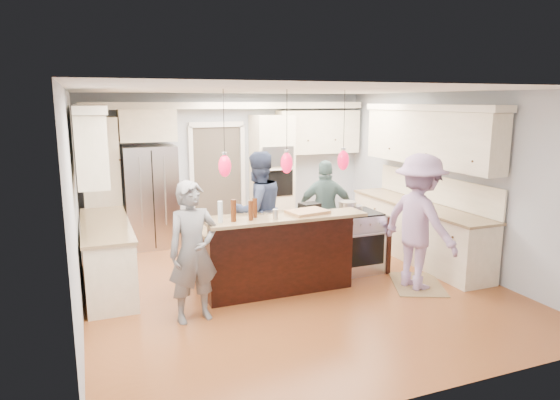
# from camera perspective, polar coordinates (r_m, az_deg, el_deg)

# --- Properties ---
(ground_plane) EXTENTS (6.00, 6.00, 0.00)m
(ground_plane) POSITION_cam_1_polar(r_m,az_deg,el_deg) (7.24, 1.03, -9.47)
(ground_plane) COLOR #A85D2E
(ground_plane) RESTS_ON ground
(room_shell) EXTENTS (5.54, 6.04, 2.72)m
(room_shell) POSITION_cam_1_polar(r_m,az_deg,el_deg) (6.81, 1.09, 4.98)
(room_shell) COLOR #B2BCC6
(room_shell) RESTS_ON ground
(refrigerator) EXTENTS (0.90, 0.70, 1.80)m
(refrigerator) POSITION_cam_1_polar(r_m,az_deg,el_deg) (9.10, -14.54, 0.38)
(refrigerator) COLOR #B7B7BC
(refrigerator) RESTS_ON ground
(oven_column) EXTENTS (0.72, 0.69, 2.30)m
(oven_column) POSITION_cam_1_polar(r_m,az_deg,el_deg) (9.63, -0.93, 2.84)
(oven_column) COLOR #FDEECD
(oven_column) RESTS_ON ground
(back_upper_cabinets) EXTENTS (5.30, 0.61, 2.54)m
(back_upper_cabinets) POSITION_cam_1_polar(r_m,az_deg,el_deg) (9.24, -9.90, 5.55)
(back_upper_cabinets) COLOR #FDEECD
(back_upper_cabinets) RESTS_ON ground
(right_counter_run) EXTENTS (0.64, 3.10, 2.51)m
(right_counter_run) POSITION_cam_1_polar(r_m,az_deg,el_deg) (8.41, 15.81, 0.50)
(right_counter_run) COLOR #FDEECD
(right_counter_run) RESTS_ON ground
(left_cabinets) EXTENTS (0.64, 2.30, 2.51)m
(left_cabinets) POSITION_cam_1_polar(r_m,az_deg,el_deg) (7.21, -19.78, -1.48)
(left_cabinets) COLOR #FDEECD
(left_cabinets) RESTS_ON ground
(kitchen_island) EXTENTS (2.10, 1.46, 1.12)m
(kitchen_island) POSITION_cam_1_polar(r_m,az_deg,el_deg) (7.06, -1.04, -5.86)
(kitchen_island) COLOR black
(kitchen_island) RESTS_ON ground
(island_range) EXTENTS (0.82, 0.71, 0.92)m
(island_range) POSITION_cam_1_polar(r_m,az_deg,el_deg) (7.72, 8.62, -4.70)
(island_range) COLOR #B7B7BC
(island_range) RESTS_ON ground
(pendant_lights) EXTENTS (1.75, 0.15, 1.03)m
(pendant_lights) POSITION_cam_1_polar(r_m,az_deg,el_deg) (6.25, 0.78, 4.29)
(pendant_lights) COLOR black
(pendant_lights) RESTS_ON ground
(person_bar_end) EXTENTS (0.67, 0.49, 1.67)m
(person_bar_end) POSITION_cam_1_polar(r_m,az_deg,el_deg) (5.91, -9.88, -5.88)
(person_bar_end) COLOR slate
(person_bar_end) RESTS_ON ground
(person_far_left) EXTENTS (1.03, 0.89, 1.82)m
(person_far_left) POSITION_cam_1_polar(r_m,az_deg,el_deg) (7.69, -2.53, -1.17)
(person_far_left) COLOR navy
(person_far_left) RESTS_ON ground
(person_far_right) EXTENTS (1.03, 0.69, 1.63)m
(person_far_right) POSITION_cam_1_polar(r_m,az_deg,el_deg) (8.15, 5.25, -1.17)
(person_far_right) COLOR slate
(person_far_right) RESTS_ON ground
(person_range_side) EXTENTS (0.92, 1.32, 1.87)m
(person_range_side) POSITION_cam_1_polar(r_m,az_deg,el_deg) (7.08, 15.64, -2.44)
(person_range_side) COLOR #A989B8
(person_range_side) RESTS_ON ground
(floor_rug) EXTENTS (1.01, 1.16, 0.01)m
(floor_rug) POSITION_cam_1_polar(r_m,az_deg,el_deg) (7.45, 15.40, -9.24)
(floor_rug) COLOR olive
(floor_rug) RESTS_ON ground
(water_bottle) EXTENTS (0.08, 0.08, 0.26)m
(water_bottle) POSITION_cam_1_polar(r_m,az_deg,el_deg) (6.04, -6.84, -1.37)
(water_bottle) COLOR silver
(water_bottle) RESTS_ON kitchen_island
(beer_bottle_a) EXTENTS (0.08, 0.08, 0.27)m
(beer_bottle_a) POSITION_cam_1_polar(r_m,az_deg,el_deg) (6.08, -5.34, -1.21)
(beer_bottle_a) COLOR #4A210D
(beer_bottle_a) RESTS_ON kitchen_island
(beer_bottle_b) EXTENTS (0.07, 0.07, 0.24)m
(beer_bottle_b) POSITION_cam_1_polar(r_m,az_deg,el_deg) (6.13, -3.36, -1.21)
(beer_bottle_b) COLOR #4A210D
(beer_bottle_b) RESTS_ON kitchen_island
(beer_bottle_c) EXTENTS (0.07, 0.07, 0.24)m
(beer_bottle_c) POSITION_cam_1_polar(r_m,az_deg,el_deg) (6.27, -2.90, -0.92)
(beer_bottle_c) COLOR #4A210D
(beer_bottle_c) RESTS_ON kitchen_island
(drink_can) EXTENTS (0.08, 0.08, 0.13)m
(drink_can) POSITION_cam_1_polar(r_m,az_deg,el_deg) (6.19, -0.52, -1.63)
(drink_can) COLOR #B7B7BC
(drink_can) RESTS_ON kitchen_island
(cutting_board) EXTENTS (0.55, 0.44, 0.04)m
(cutting_board) POSITION_cam_1_polar(r_m,az_deg,el_deg) (6.53, 3.16, -1.35)
(cutting_board) COLOR tan
(cutting_board) RESTS_ON kitchen_island
(pot_large) EXTENTS (0.27, 0.27, 0.15)m
(pot_large) POSITION_cam_1_polar(r_m,az_deg,el_deg) (7.60, 7.72, -0.73)
(pot_large) COLOR #B7B7BC
(pot_large) RESTS_ON island_range
(pot_small) EXTENTS (0.20, 0.20, 0.10)m
(pot_small) POSITION_cam_1_polar(r_m,az_deg,el_deg) (7.61, 8.66, -0.96)
(pot_small) COLOR #B7B7BC
(pot_small) RESTS_ON island_range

